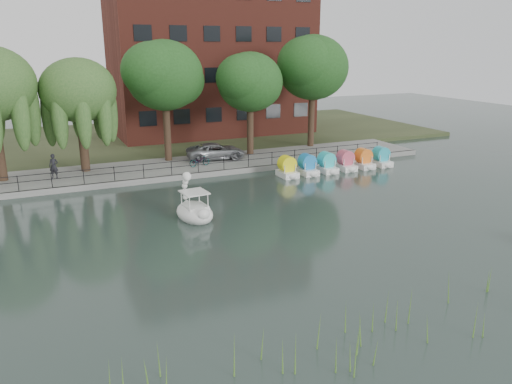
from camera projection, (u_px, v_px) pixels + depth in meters
ground_plane at (279, 238)px, 25.11m from camera, size 120.00×120.00×0.00m
promenade at (188, 167)px, 39.06m from camera, size 40.00×6.00×0.40m
kerb at (199, 175)px, 36.47m from camera, size 40.00×0.25×0.40m
land_strip at (149, 138)px, 51.32m from camera, size 60.00×22.00×0.36m
railing at (198, 162)px, 36.38m from camera, size 32.00×0.05×1.00m
apartment_building at (211, 45)px, 51.43m from camera, size 20.00×10.07×18.00m
willow_mid at (78, 91)px, 35.28m from camera, size 5.32×5.32×8.15m
broadleaf_center at (164, 76)px, 38.47m from camera, size 6.00×6.00×9.25m
broadleaf_right at (250, 83)px, 40.96m from camera, size 5.40×5.40×8.32m
broadleaf_far at (313, 68)px, 44.10m from camera, size 6.30×6.30×9.71m
minivan at (216, 150)px, 40.51m from camera, size 3.07×5.67×1.51m
bicycle at (199, 160)px, 38.21m from camera, size 0.90×1.80×1.00m
pedestrian at (53, 164)px, 34.60m from camera, size 0.85×0.73×1.98m
swan_boat at (194, 209)px, 27.90m from camera, size 2.12×3.10×2.48m
pedal_boat_row at (336, 163)px, 38.40m from camera, size 9.65×1.70×1.40m
reed_bank at (453, 306)px, 17.40m from camera, size 24.00×2.40×1.20m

